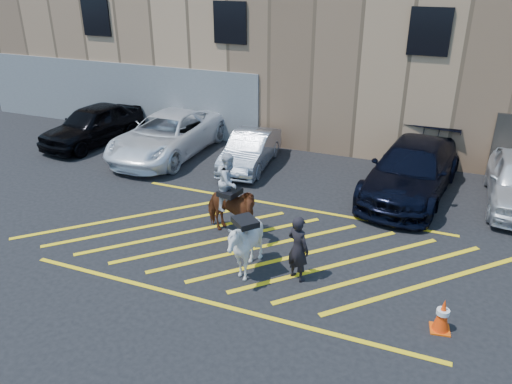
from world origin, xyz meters
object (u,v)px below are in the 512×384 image
at_px(mounted_bay, 230,203).
at_px(traffic_cone, 442,315).
at_px(car_black_suv, 93,125).
at_px(car_blue_suv, 412,170).
at_px(handler, 298,248).
at_px(car_silver_sedan, 250,150).
at_px(saddled_white, 245,245).
at_px(car_white_pickup, 167,135).

distance_m(mounted_bay, traffic_cone, 5.77).
bearing_deg(mounted_bay, car_black_suv, 149.69).
height_order(car_blue_suv, handler, car_blue_suv).
xyz_separation_m(car_silver_sedan, traffic_cone, (6.79, -6.65, -0.26)).
relative_size(car_blue_suv, handler, 3.48).
bearing_deg(car_black_suv, car_silver_sedan, 7.66).
bearing_deg(saddled_white, handler, 13.54).
bearing_deg(handler, car_blue_suv, -82.63).
height_order(car_white_pickup, car_blue_suv, car_blue_suv).
height_order(car_white_pickup, handler, handler).
bearing_deg(car_white_pickup, car_blue_suv, -1.21).
xyz_separation_m(car_white_pickup, car_blue_suv, (8.84, -0.25, 0.03)).
bearing_deg(traffic_cone, car_white_pickup, 146.75).
xyz_separation_m(handler, mounted_bay, (-2.25, 1.27, 0.14)).
bearing_deg(car_black_suv, mounted_bay, -22.43).
distance_m(car_black_suv, handler, 12.01).
xyz_separation_m(mounted_bay, traffic_cone, (5.41, -1.92, -0.57)).
xyz_separation_m(car_black_suv, car_blue_suv, (12.25, -0.29, 0.03)).
bearing_deg(saddled_white, mounted_bay, 124.97).
bearing_deg(handler, traffic_cone, -166.23).
distance_m(car_silver_sedan, handler, 7.01).
bearing_deg(car_black_suv, handler, -22.25).
bearing_deg(mounted_bay, traffic_cone, -19.58).
height_order(car_silver_sedan, traffic_cone, car_silver_sedan).
xyz_separation_m(mounted_bay, saddled_white, (1.08, -1.55, -0.15)).
relative_size(handler, mounted_bay, 0.69).
bearing_deg(handler, saddled_white, 38.98).
relative_size(car_white_pickup, mounted_bay, 2.40).
distance_m(car_silver_sedan, saddled_white, 6.75).
xyz_separation_m(car_black_suv, traffic_cone, (13.55, -6.68, -0.40)).
xyz_separation_m(car_silver_sedan, handler, (3.63, -6.00, 0.17)).
height_order(handler, mounted_bay, mounted_bay).
height_order(car_white_pickup, car_silver_sedan, car_white_pickup).
height_order(car_blue_suv, saddled_white, car_blue_suv).
bearing_deg(car_silver_sedan, handler, -63.75).
relative_size(car_black_suv, car_white_pickup, 0.81).
height_order(car_black_suv, mounted_bay, mounted_bay).
relative_size(mounted_bay, saddled_white, 1.23).
distance_m(car_black_suv, car_silver_sedan, 6.76).
distance_m(car_silver_sedan, car_blue_suv, 5.51).
height_order(saddled_white, traffic_cone, saddled_white).
bearing_deg(car_white_pickup, car_black_suv, 179.78).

